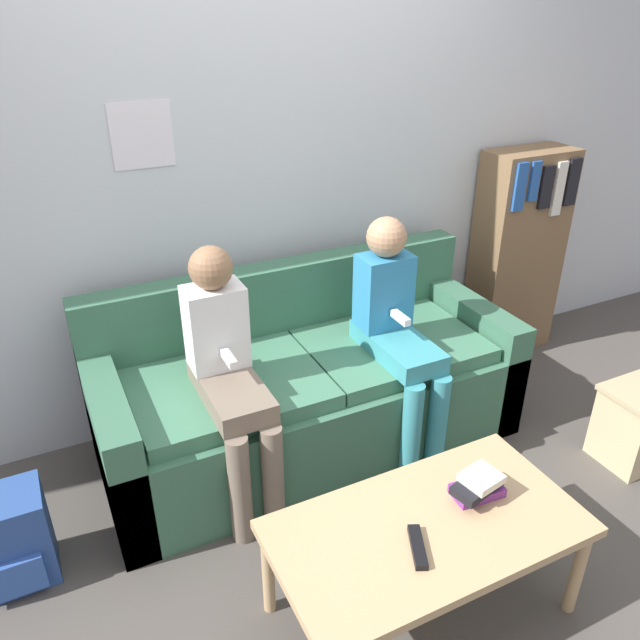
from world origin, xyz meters
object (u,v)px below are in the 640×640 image
(couch, at_px, (308,390))
(person_right, at_px, (397,327))
(backpack, at_px, (10,540))
(tv_remote, at_px, (418,547))
(person_left, at_px, (228,370))
(bookshelf, at_px, (517,253))
(coffee_table, at_px, (427,534))

(couch, relative_size, person_right, 1.75)
(couch, bearing_deg, person_right, -27.32)
(person_right, height_order, backpack, person_right)
(tv_remote, bearing_deg, person_left, 131.79)
(tv_remote, distance_m, bookshelf, 2.22)
(person_left, bearing_deg, person_right, 0.05)
(couch, distance_m, tv_remote, 1.15)
(person_left, bearing_deg, tv_remote, -72.59)
(coffee_table, xyz_separation_m, person_right, (0.42, 0.88, 0.27))
(person_left, height_order, backpack, person_left)
(coffee_table, height_order, backpack, coffee_table)
(person_left, height_order, bookshelf, bookshelf)
(bookshelf, bearing_deg, coffee_table, -138.93)
(person_right, bearing_deg, coffee_table, -115.44)
(couch, xyz_separation_m, backpack, (-1.35, -0.26, -0.11))
(person_right, height_order, tv_remote, person_right)
(tv_remote, height_order, bookshelf, bookshelf)
(person_left, distance_m, backpack, 1.02)
(couch, xyz_separation_m, person_left, (-0.44, -0.19, 0.35))
(person_right, bearing_deg, bookshelf, 23.32)
(person_right, distance_m, bookshelf, 1.27)
(coffee_table, relative_size, tv_remote, 6.16)
(coffee_table, xyz_separation_m, bookshelf, (1.58, 1.38, 0.24))
(person_left, distance_m, bookshelf, 2.03)
(tv_remote, relative_size, bookshelf, 0.14)
(person_left, relative_size, person_right, 1.00)
(person_left, bearing_deg, coffee_table, -66.09)
(person_right, bearing_deg, backpack, -177.45)
(coffee_table, bearing_deg, person_left, 113.91)
(couch, relative_size, bookshelf, 1.60)
(coffee_table, distance_m, person_right, 1.01)
(coffee_table, distance_m, person_left, 0.99)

